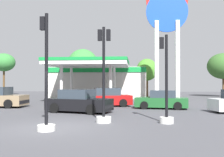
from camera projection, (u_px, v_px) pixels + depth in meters
The scene contains 13 objects.
ground_plane at pixel (53, 128), 11.98m from camera, with size 90.00×90.00×0.00m, color #47474C.
gas_station at pixel (97, 80), 33.97m from camera, with size 12.17×12.98×4.35m.
station_pole_sign at pixel (167, 23), 27.85m from camera, with size 4.29×0.56×12.79m.
car_2 at pixel (106, 98), 22.60m from camera, with size 4.63×2.89×1.54m.
car_3 at pixel (162, 100), 20.65m from camera, with size 4.15×2.24×1.42m.
car_5 at pixel (79, 102), 18.11m from camera, with size 4.65×2.95×1.55m.
traffic_signal_0 at pixel (166, 96), 13.36m from camera, with size 0.69×0.70×4.40m.
traffic_signal_1 at pixel (46, 94), 11.30m from camera, with size 0.75×0.75×4.93m.
traffic_signal_3 at pixel (104, 89), 13.59m from camera, with size 0.76×0.76×4.83m.
tree_0 at pixel (4, 63), 40.39m from camera, with size 3.29×3.29×6.33m.
tree_1 at pixel (83, 65), 38.12m from camera, with size 4.42×4.42×6.70m.
tree_2 at pixel (147, 70), 37.74m from camera, with size 2.92×2.92×5.29m.
tree_3 at pixel (223, 66), 36.57m from camera, with size 4.26×4.26×5.97m.
Camera 1 is at (3.71, -11.72, 2.05)m, focal length 43.22 mm.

